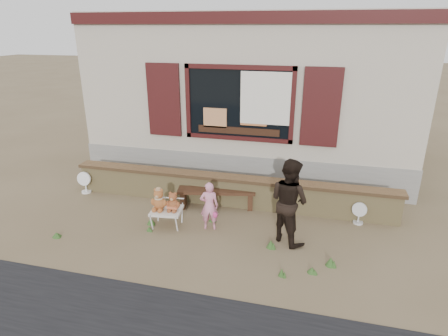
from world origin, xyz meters
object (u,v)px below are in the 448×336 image
(child, at_px, (209,206))
(adult, at_px, (289,201))
(bench, at_px, (217,194))
(folding_chair, at_px, (167,211))
(teddy_bear_right, at_px, (173,201))
(teddy_bear_left, at_px, (159,199))

(child, bearing_deg, adult, 165.33)
(bench, distance_m, folding_chair, 1.25)
(folding_chair, xyz_separation_m, teddy_bear_right, (0.14, 0.02, 0.23))
(teddy_bear_right, height_order, child, child)
(bench, bearing_deg, teddy_bear_left, -141.31)
(teddy_bear_left, height_order, child, child)
(teddy_bear_left, bearing_deg, adult, -4.89)
(folding_chair, bearing_deg, child, 0.93)
(bench, relative_size, teddy_bear_left, 3.80)
(folding_chair, distance_m, adult, 2.37)
(folding_chair, bearing_deg, adult, -5.18)
(bench, height_order, child, child)
(folding_chair, xyz_separation_m, child, (0.83, 0.11, 0.16))
(bench, xyz_separation_m, folding_chair, (-0.72, -1.02, 0.01))
(teddy_bear_right, relative_size, child, 0.40)
(bench, relative_size, teddy_bear_right, 4.37)
(folding_chair, relative_size, adult, 0.40)
(folding_chair, bearing_deg, teddy_bear_right, 0.00)
(child, height_order, adult, adult)
(child, bearing_deg, teddy_bear_left, -5.27)
(teddy_bear_right, height_order, adult, adult)
(child, bearing_deg, bench, -96.11)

